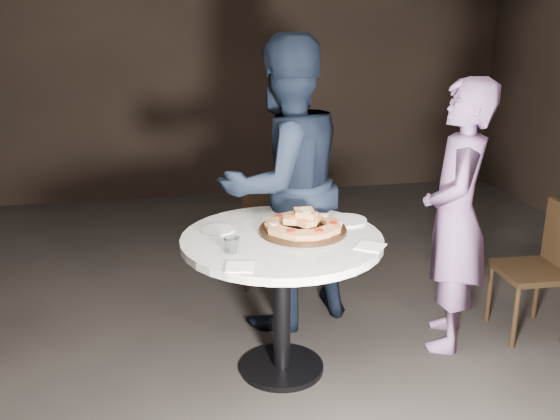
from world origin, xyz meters
name	(u,v)px	position (x,y,z in m)	size (l,w,h in m)	color
floor	(298,366)	(0.00, 0.00, 0.00)	(7.00, 7.00, 0.00)	black
table	(282,263)	(-0.10, -0.01, 0.65)	(1.32, 1.32, 0.80)	black
serving_board	(303,230)	(0.03, 0.03, 0.81)	(0.47, 0.47, 0.02)	black
focaccia_pile	(303,223)	(0.03, 0.03, 0.85)	(0.42, 0.42, 0.11)	#BD7D49
plate_left	(218,230)	(-0.42, 0.14, 0.80)	(0.18, 0.18, 0.01)	white
plate_right	(347,220)	(0.31, 0.15, 0.80)	(0.22, 0.22, 0.01)	white
water_glass	(232,245)	(-0.38, -0.18, 0.83)	(0.08, 0.08, 0.07)	silver
napkin_near	(239,267)	(-0.37, -0.37, 0.80)	(0.13, 0.13, 0.01)	white
napkin_far	(370,246)	(0.31, -0.25, 0.80)	(0.13, 0.13, 0.01)	white
chair_far	(268,225)	(0.03, 1.10, 0.46)	(0.40, 0.42, 0.80)	black
chair_right	(545,261)	(1.56, 0.10, 0.47)	(0.42, 0.40, 0.82)	black
diner_navy	(284,185)	(0.03, 0.58, 0.90)	(0.88, 0.68, 1.80)	black
diner_teal	(456,217)	(0.94, 0.11, 0.79)	(0.58, 0.38, 1.58)	slate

